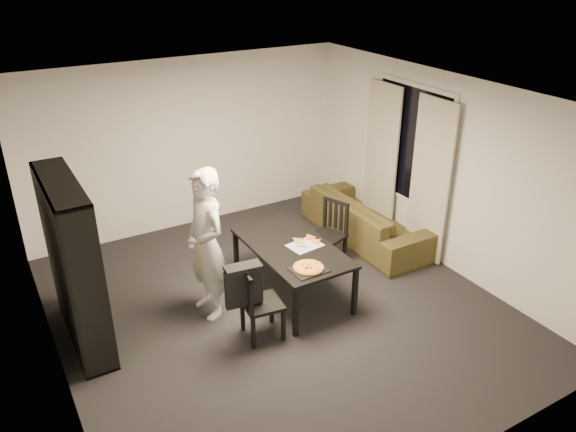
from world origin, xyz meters
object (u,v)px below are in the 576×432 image
baking_tray (309,270)px  person (206,244)px  sofa (365,219)px  chair_right (331,229)px  bookshelf (74,264)px  dining_table (292,251)px  chair_left (255,299)px  pepperoni_pizza (308,268)px

baking_tray → person: bearing=141.4°
sofa → chair_right: bearing=110.7°
person → sofa: size_ratio=0.82×
bookshelf → chair_right: bearing=-0.1°
person → sofa: bearing=96.2°
dining_table → chair_left: chair_left is taller
bookshelf → dining_table: bookshelf is taller
dining_table → pepperoni_pizza: bearing=-102.0°
pepperoni_pizza → sofa: 2.27m
dining_table → chair_right: bearing=25.3°
bookshelf → dining_table: bearing=-9.5°
chair_right → pepperoni_pizza: (-0.98, -0.97, 0.18)m
bookshelf → chair_left: bearing=-30.5°
person → chair_right: bearing=91.9°
pepperoni_pizza → sofa: (1.83, 1.29, -0.38)m
dining_table → bookshelf: bearing=170.5°
pepperoni_pizza → sofa: bearing=35.3°
chair_right → baking_tray: (-0.98, -0.99, 0.16)m
chair_left → sofa: chair_left is taller
chair_left → baking_tray: bearing=-84.6°
dining_table → chair_left: (-0.81, -0.56, -0.11)m
dining_table → sofa: 1.88m
chair_left → chair_right: size_ratio=0.98×
dining_table → baking_tray: baking_tray is taller
chair_right → person: (-1.91, -0.24, 0.40)m
chair_right → dining_table: bearing=-84.3°
pepperoni_pizza → person: bearing=142.0°
baking_tray → pepperoni_pizza: pepperoni_pizza is taller
person → baking_tray: size_ratio=4.59×
person → sofa: (2.76, 0.57, -0.59)m
bookshelf → sofa: bearing=4.3°
baking_tray → pepperoni_pizza: 0.03m
chair_left → chair_right: 1.92m
dining_table → chair_right: chair_right is taller
chair_right → person: person is taller
chair_left → sofa: size_ratio=0.40×
chair_right → sofa: chair_right is taller
chair_left → person: bearing=25.5°
chair_right → chair_left: bearing=-79.5°
bookshelf → chair_left: bookshelf is taller
dining_table → chair_right: size_ratio=1.78×
baking_tray → sofa: 2.28m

